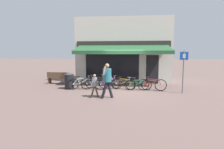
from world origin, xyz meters
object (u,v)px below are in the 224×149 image
object	(u,v)px
bicycle_orange	(123,84)
bicycle_purple	(109,83)
pedestrian_adult	(107,77)
litter_bin	(69,81)
pedestrian_child	(95,83)
bicycle_silver	(82,83)
bicycle_black	(96,83)
parking_sign	(183,67)
park_bench	(58,78)
bicycle_green	(138,85)
bicycle_red	(152,84)

from	to	relation	value
bicycle_orange	bicycle_purple	bearing A→B (deg)	-142.15
pedestrian_adult	litter_bin	world-z (taller)	pedestrian_adult
litter_bin	bicycle_orange	bearing A→B (deg)	3.80
bicycle_orange	pedestrian_child	distance (m)	2.62
bicycle_silver	pedestrian_child	size ratio (longest dim) A/B	1.36
bicycle_black	parking_sign	bearing A→B (deg)	-30.38
bicycle_silver	park_bench	distance (m)	2.82
bicycle_silver	pedestrian_adult	world-z (taller)	pedestrian_adult
bicycle_orange	pedestrian_child	size ratio (longest dim) A/B	1.33
pedestrian_child	bicycle_green	bearing A→B (deg)	-133.02
bicycle_green	bicycle_red	size ratio (longest dim) A/B	0.97
bicycle_black	pedestrian_child	distance (m)	2.13
bicycle_black	park_bench	bearing A→B (deg)	130.05
bicycle_orange	bicycle_green	xyz separation A→B (m)	(0.91, -0.28, -0.00)
pedestrian_adult	parking_sign	xyz separation A→B (m)	(4.04, 1.47, 0.40)
bicycle_black	pedestrian_adult	bearing A→B (deg)	-87.88
bicycle_purple	bicycle_orange	world-z (taller)	bicycle_purple
bicycle_black	parking_sign	xyz separation A→B (m)	(5.04, -0.74, 1.05)
litter_bin	parking_sign	xyz separation A→B (m)	(6.70, -0.64, 0.92)
bicycle_black	bicycle_purple	world-z (taller)	bicycle_black
parking_sign	bicycle_black	bearing A→B (deg)	171.64
pedestrian_adult	parking_sign	bearing A→B (deg)	-157.29
bicycle_black	pedestrian_child	xyz separation A→B (m)	(0.34, -2.07, 0.31)
bicycle_silver	parking_sign	distance (m)	6.03
bicycle_black	pedestrian_child	world-z (taller)	pedestrian_child
bicycle_orange	bicycle_black	bearing A→B (deg)	-151.29
bicycle_black	pedestrian_adult	world-z (taller)	pedestrian_adult
pedestrian_child	bicycle_orange	bearing A→B (deg)	-115.06
bicycle_black	bicycle_purple	distance (m)	0.82
bicycle_silver	bicycle_purple	distance (m)	1.68
bicycle_orange	bicycle_green	distance (m)	0.95
bicycle_black	litter_bin	bearing A→B (deg)	161.26
pedestrian_adult	bicycle_black	bearing A→B (deg)	-63.16
pedestrian_child	park_bench	distance (m)	5.08
bicycle_green	parking_sign	size ratio (longest dim) A/B	0.70
bicycle_red	pedestrian_adult	world-z (taller)	pedestrian_adult
bicycle_black	bicycle_purple	size ratio (longest dim) A/B	1.04
parking_sign	pedestrian_adult	bearing A→B (deg)	-159.98
bicycle_silver	parking_sign	xyz separation A→B (m)	(5.89, -0.69, 1.08)
bicycle_purple	litter_bin	distance (m)	2.48
bicycle_purple	parking_sign	size ratio (longest dim) A/B	0.71
bicycle_red	pedestrian_adult	bearing A→B (deg)	-135.26
parking_sign	bicycle_red	bearing A→B (deg)	160.72
parking_sign	bicycle_purple	bearing A→B (deg)	171.16
bicycle_silver	bicycle_red	xyz separation A→B (m)	(4.29, -0.13, 0.01)
pedestrian_adult	pedestrian_child	size ratio (longest dim) A/B	1.47
bicycle_purple	bicycle_green	distance (m)	1.80
bicycle_black	pedestrian_child	size ratio (longest dim) A/B	1.48
bicycle_purple	litter_bin	size ratio (longest dim) A/B	1.61
bicycle_black	bicycle_silver	bearing A→B (deg)	161.43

